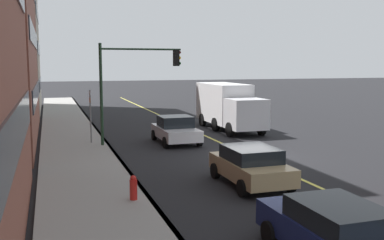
{
  "coord_description": "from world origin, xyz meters",
  "views": [
    {
      "loc": [
        -19.17,
        9.2,
        4.44
      ],
      "look_at": [
        -2.04,
        3.62,
        2.16
      ],
      "focal_mm": 41.44,
      "sensor_mm": 36.0,
      "label": 1
    }
  ],
  "objects_px": {
    "truck_white": "(228,106)",
    "traffic_light_mast": "(133,76)",
    "car_navy": "(336,233)",
    "car_tan": "(251,165)",
    "car_white": "(176,130)",
    "street_sign_post": "(90,113)",
    "fire_hydrant": "(133,190)"
  },
  "relations": [
    {
      "from": "truck_white",
      "to": "traffic_light_mast",
      "type": "bearing_deg",
      "value": 119.42
    },
    {
      "from": "traffic_light_mast",
      "to": "truck_white",
      "type": "bearing_deg",
      "value": -60.58
    },
    {
      "from": "car_navy",
      "to": "car_tan",
      "type": "height_order",
      "value": "car_navy"
    },
    {
      "from": "car_navy",
      "to": "car_white",
      "type": "distance_m",
      "value": 15.92
    },
    {
      "from": "car_white",
      "to": "truck_white",
      "type": "height_order",
      "value": "truck_white"
    },
    {
      "from": "car_white",
      "to": "street_sign_post",
      "type": "bearing_deg",
      "value": 81.11
    },
    {
      "from": "car_navy",
      "to": "truck_white",
      "type": "xyz_separation_m",
      "value": [
        19.76,
        -5.68,
        0.9
      ]
    },
    {
      "from": "fire_hydrant",
      "to": "street_sign_post",
      "type": "bearing_deg",
      "value": 1.59
    },
    {
      "from": "car_tan",
      "to": "fire_hydrant",
      "type": "distance_m",
      "value": 4.62
    },
    {
      "from": "car_tan",
      "to": "fire_hydrant",
      "type": "bearing_deg",
      "value": 101.26
    },
    {
      "from": "car_white",
      "to": "truck_white",
      "type": "relative_size",
      "value": 0.54
    },
    {
      "from": "car_navy",
      "to": "truck_white",
      "type": "relative_size",
      "value": 0.59
    },
    {
      "from": "car_tan",
      "to": "truck_white",
      "type": "xyz_separation_m",
      "value": [
        13.17,
        -4.59,
        0.9
      ]
    },
    {
      "from": "traffic_light_mast",
      "to": "fire_hydrant",
      "type": "bearing_deg",
      "value": 169.1
    },
    {
      "from": "street_sign_post",
      "to": "car_navy",
      "type": "bearing_deg",
      "value": -167.31
    },
    {
      "from": "car_navy",
      "to": "fire_hydrant",
      "type": "relative_size",
      "value": 4.64
    },
    {
      "from": "traffic_light_mast",
      "to": "car_navy",
      "type": "bearing_deg",
      "value": -174.52
    },
    {
      "from": "truck_white",
      "to": "car_tan",
      "type": "bearing_deg",
      "value": 160.8
    },
    {
      "from": "car_tan",
      "to": "truck_white",
      "type": "distance_m",
      "value": 13.98
    },
    {
      "from": "fire_hydrant",
      "to": "car_tan",
      "type": "bearing_deg",
      "value": -78.74
    },
    {
      "from": "car_white",
      "to": "traffic_light_mast",
      "type": "relative_size",
      "value": 0.73
    },
    {
      "from": "street_sign_post",
      "to": "car_white",
      "type": "bearing_deg",
      "value": -98.89
    },
    {
      "from": "car_tan",
      "to": "traffic_light_mast",
      "type": "xyz_separation_m",
      "value": [
        9.12,
        2.6,
        3.07
      ]
    },
    {
      "from": "car_white",
      "to": "car_tan",
      "type": "bearing_deg",
      "value": -178.74
    },
    {
      "from": "car_navy",
      "to": "street_sign_post",
      "type": "distance_m",
      "value": 17.07
    },
    {
      "from": "car_navy",
      "to": "car_tan",
      "type": "xyz_separation_m",
      "value": [
        6.58,
        -1.09,
        0.0
      ]
    },
    {
      "from": "truck_white",
      "to": "car_white",
      "type": "bearing_deg",
      "value": 128.82
    },
    {
      "from": "car_white",
      "to": "traffic_light_mast",
      "type": "bearing_deg",
      "value": 94.68
    },
    {
      "from": "car_tan",
      "to": "truck_white",
      "type": "bearing_deg",
      "value": -19.2
    },
    {
      "from": "street_sign_post",
      "to": "fire_hydrant",
      "type": "distance_m",
      "value": 11.03
    },
    {
      "from": "truck_white",
      "to": "fire_hydrant",
      "type": "distance_m",
      "value": 16.81
    },
    {
      "from": "car_white",
      "to": "street_sign_post",
      "type": "height_order",
      "value": "street_sign_post"
    }
  ]
}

